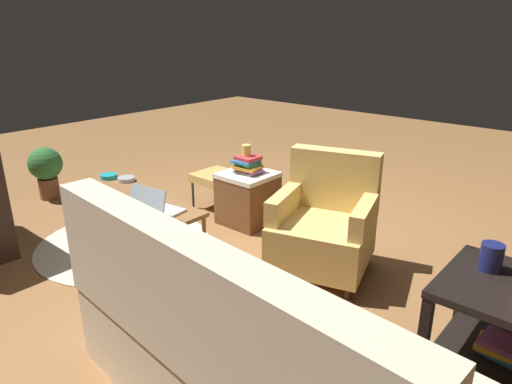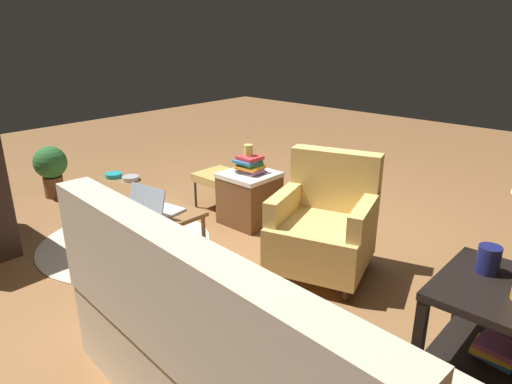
% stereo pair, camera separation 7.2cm
% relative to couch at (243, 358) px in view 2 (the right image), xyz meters
% --- Properties ---
extents(ground, '(12.00, 12.00, 0.00)m').
position_rel_couch_xyz_m(ground, '(1.18, -1.60, -0.33)').
color(ground, olive).
extents(couch, '(1.96, 1.00, 1.00)m').
position_rel_couch_xyz_m(couch, '(0.00, 0.00, 0.00)').
color(couch, beige).
rests_on(couch, ground).
extents(armchair, '(0.83, 0.84, 0.87)m').
position_rel_couch_xyz_m(armchair, '(0.51, -1.39, 0.03)').
color(armchair, tan).
rests_on(armchair, ground).
extents(side_table, '(0.64, 0.64, 0.55)m').
position_rel_couch_xyz_m(side_table, '(-0.79, -1.00, 0.03)').
color(side_table, black).
rests_on(side_table, ground).
extents(small_vase, '(0.11, 0.11, 0.14)m').
position_rel_couch_xyz_m(small_vase, '(-0.65, -1.10, 0.29)').
color(small_vase, navy).
rests_on(small_vase, side_table).
extents(book_stack_shelf, '(0.24, 0.20, 0.08)m').
position_rel_couch_xyz_m(book_stack_shelf, '(-0.80, -1.01, -0.13)').
color(book_stack_shelf, '#2D72B2').
rests_on(book_stack_shelf, side_table).
extents(laptop_desk, '(0.56, 0.44, 0.48)m').
position_rel_couch_xyz_m(laptop_desk, '(1.39, -0.59, 0.09)').
color(laptop_desk, olive).
rests_on(laptop_desk, ground).
extents(laptop, '(0.35, 0.29, 0.21)m').
position_rel_couch_xyz_m(laptop, '(1.38, -0.55, 0.20)').
color(laptop, silver).
rests_on(laptop, laptop_desk).
extents(wicker_hamper, '(0.45, 0.45, 0.48)m').
position_rel_couch_xyz_m(wicker_hamper, '(1.52, -1.68, -0.09)').
color(wicker_hamper, brown).
rests_on(wicker_hamper, ground).
extents(book_stack_hamper, '(0.26, 0.22, 0.15)m').
position_rel_couch_xyz_m(book_stack_hamper, '(1.52, -1.68, 0.22)').
color(book_stack_hamper, '#595960').
rests_on(book_stack_hamper, wicker_hamper).
extents(yellow_mug, '(0.08, 0.08, 0.10)m').
position_rel_couch_xyz_m(yellow_mug, '(1.55, -1.70, 0.35)').
color(yellow_mug, '#D8D866').
rests_on(yellow_mug, book_stack_hamper).
extents(tv_remote, '(0.08, 0.17, 0.02)m').
position_rel_couch_xyz_m(tv_remote, '(1.62, -1.76, 0.16)').
color(tv_remote, '#262628').
rests_on(tv_remote, wicker_hamper).
extents(ottoman, '(0.40, 0.40, 0.36)m').
position_rel_couch_xyz_m(ottoman, '(2.00, -1.75, -0.02)').
color(ottoman, tan).
rests_on(ottoman, ground).
extents(circular_rug, '(1.41, 1.41, 0.01)m').
position_rel_couch_xyz_m(circular_rug, '(2.00, -0.66, -0.33)').
color(circular_rug, beige).
rests_on(circular_rug, ground).
extents(pet_bowl_steel, '(0.20, 0.20, 0.05)m').
position_rel_couch_xyz_m(pet_bowl_steel, '(3.41, -1.63, -0.31)').
color(pet_bowl_steel, silver).
rests_on(pet_bowl_steel, ground).
extents(pet_bowl_teal, '(0.20, 0.20, 0.05)m').
position_rel_couch_xyz_m(pet_bowl_teal, '(3.66, -1.56, -0.31)').
color(pet_bowl_teal, teal).
rests_on(pet_bowl_teal, ground).
extents(potted_plant, '(0.34, 0.34, 0.55)m').
position_rel_couch_xyz_m(potted_plant, '(3.54, -0.78, -0.00)').
color(potted_plant, brown).
rests_on(potted_plant, ground).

